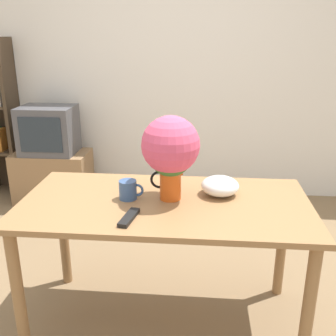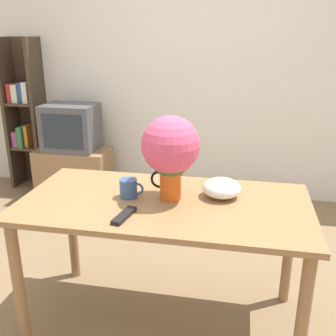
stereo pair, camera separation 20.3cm
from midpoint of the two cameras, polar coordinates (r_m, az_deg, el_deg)
The scene contains 9 objects.
ground_plane at distance 2.53m, azimuth -4.07°, elevation -20.02°, with size 12.00×12.00×0.00m, color #7F6647.
wall_back at distance 3.89m, azimuth 0.06°, elevation 14.73°, with size 8.00×0.05×2.60m.
table at distance 2.10m, azimuth -3.22°, elevation -7.43°, with size 1.51×0.77×0.76m.
flower_vase at distance 2.00m, azimuth -2.54°, elevation 2.58°, with size 0.30×0.30×0.45m.
coffee_mug at distance 2.09m, azimuth -8.54°, elevation -3.21°, with size 0.13×0.09×0.10m.
white_bowl at distance 2.12m, azimuth 4.87°, elevation -2.65°, with size 0.20×0.20×0.10m.
remote_control at distance 1.88m, azimuth -8.80°, elevation -7.18°, with size 0.08×0.19×0.02m.
tv_stand at distance 4.07m, azimuth -17.70°, elevation -1.21°, with size 0.72×0.40×0.50m.
tv_set at distance 3.93m, azimuth -18.39°, elevation 5.24°, with size 0.50×0.40×0.45m.
Camera 1 is at (0.24, -1.95, 1.60)m, focal length 42.00 mm.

